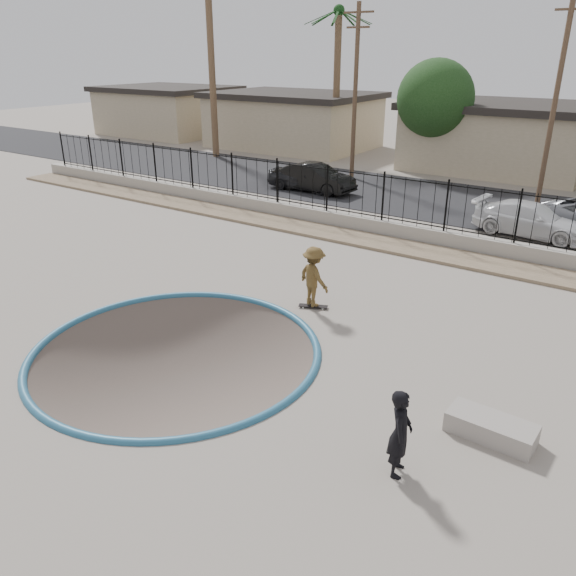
% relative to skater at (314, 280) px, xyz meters
% --- Properties ---
extents(ground, '(120.00, 120.00, 2.20)m').
position_rel_skater_xyz_m(ground, '(-1.41, 9.00, -1.96)').
color(ground, gray).
rests_on(ground, ground).
extents(bowl_pit, '(6.84, 6.84, 1.80)m').
position_rel_skater_xyz_m(bowl_pit, '(-1.41, -4.00, -0.86)').
color(bowl_pit, '#4F453D').
rests_on(bowl_pit, ground).
extents(coping_ring, '(7.04, 7.04, 0.20)m').
position_rel_skater_xyz_m(coping_ring, '(-1.41, -4.00, -0.86)').
color(coping_ring, '#255B7A').
rests_on(coping_ring, ground).
extents(rock_strip, '(42.00, 1.60, 0.11)m').
position_rel_skater_xyz_m(rock_strip, '(-1.41, 6.20, -0.80)').
color(rock_strip, '#937C60').
rests_on(rock_strip, ground).
extents(retaining_wall, '(42.00, 0.45, 0.60)m').
position_rel_skater_xyz_m(retaining_wall, '(-1.41, 7.30, -0.56)').
color(retaining_wall, gray).
rests_on(retaining_wall, ground).
extents(fence, '(40.00, 0.04, 1.80)m').
position_rel_skater_xyz_m(fence, '(-1.41, 7.30, 0.64)').
color(fence, black).
rests_on(fence, retaining_wall).
extents(street, '(90.00, 8.00, 0.04)m').
position_rel_skater_xyz_m(street, '(-1.41, 14.00, -0.84)').
color(street, black).
rests_on(street, ground).
extents(house_west_far, '(10.60, 8.60, 3.90)m').
position_rel_skater_xyz_m(house_west_far, '(-29.41, 23.50, 1.12)').
color(house_west_far, tan).
rests_on(house_west_far, ground).
extents(house_west, '(11.60, 8.60, 3.90)m').
position_rel_skater_xyz_m(house_west, '(-16.41, 23.50, 1.12)').
color(house_west, tan).
rests_on(house_west, ground).
extents(house_center, '(10.60, 8.60, 3.90)m').
position_rel_skater_xyz_m(house_center, '(-1.41, 23.50, 1.12)').
color(house_center, tan).
rests_on(house_center, ground).
extents(palm_left, '(2.30, 2.30, 11.30)m').
position_rel_skater_xyz_m(palm_left, '(-18.41, 17.00, 7.10)').
color(palm_left, brown).
rests_on(palm_left, ground).
extents(palm_mid, '(2.30, 2.30, 9.30)m').
position_rel_skater_xyz_m(palm_mid, '(-11.41, 21.00, 5.83)').
color(palm_mid, brown).
rests_on(palm_mid, ground).
extents(utility_pole_left, '(1.70, 0.24, 9.00)m').
position_rel_skater_xyz_m(utility_pole_left, '(-7.41, 16.00, 3.85)').
color(utility_pole_left, '#473323').
rests_on(utility_pole_left, ground).
extents(utility_pole_mid, '(1.70, 0.24, 9.50)m').
position_rel_skater_xyz_m(utility_pole_mid, '(2.59, 16.00, 4.10)').
color(utility_pole_mid, '#473323').
rests_on(utility_pole_mid, ground).
extents(street_tree_left, '(4.32, 4.32, 6.36)m').
position_rel_skater_xyz_m(street_tree_left, '(-4.41, 20.00, 3.33)').
color(street_tree_left, '#473323').
rests_on(street_tree_left, ground).
extents(skater, '(1.26, 0.97, 1.71)m').
position_rel_skater_xyz_m(skater, '(0.00, 0.00, 0.00)').
color(skater, brown).
rests_on(skater, ground).
extents(skateboard, '(0.83, 0.52, 0.07)m').
position_rel_skater_xyz_m(skateboard, '(0.00, 0.00, -0.80)').
color(skateboard, black).
rests_on(skateboard, ground).
extents(videographer, '(0.55, 0.68, 1.62)m').
position_rel_skater_xyz_m(videographer, '(4.73, -4.87, -0.04)').
color(videographer, black).
rests_on(videographer, ground).
extents(concrete_ledge, '(1.63, 0.77, 0.40)m').
position_rel_skater_xyz_m(concrete_ledge, '(5.79, -3.00, -0.66)').
color(concrete_ledge, gray).
rests_on(concrete_ledge, ground).
extents(car_a, '(3.95, 1.74, 1.32)m').
position_rel_skater_xyz_m(car_a, '(-8.01, 12.00, -0.16)').
color(car_a, black).
rests_on(car_a, street).
extents(car_b, '(4.27, 1.65, 1.39)m').
position_rel_skater_xyz_m(car_b, '(-7.37, 12.00, -0.13)').
color(car_b, black).
rests_on(car_b, street).
extents(car_c, '(4.50, 2.16, 1.26)m').
position_rel_skater_xyz_m(car_c, '(3.46, 10.40, -0.19)').
color(car_c, silver).
rests_on(car_c, street).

